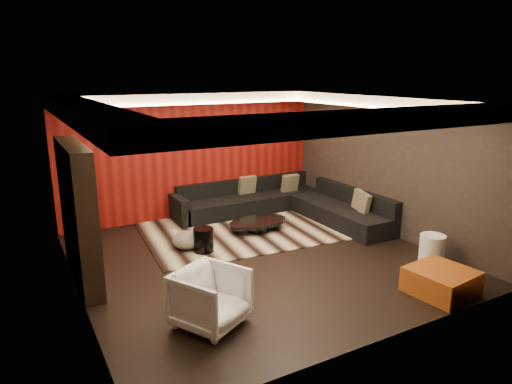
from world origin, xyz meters
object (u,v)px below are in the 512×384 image
coffee_table (258,226)px  drum_stool (203,240)px  white_side_table (432,250)px  orange_ottoman (441,281)px  armchair (211,298)px  sectional_sofa (284,205)px

coffee_table → drum_stool: 1.52m
white_side_table → orange_ottoman: size_ratio=0.62×
orange_ottoman → armchair: 3.48m
orange_ottoman → sectional_sofa: size_ratio=0.23×
white_side_table → armchair: bearing=179.5°
coffee_table → orange_ottoman: bearing=-74.2°
drum_stool → white_side_table: (3.23, -2.41, 0.02)m
white_side_table → armchair: 4.12m
coffee_table → sectional_sofa: size_ratio=0.35×
drum_stool → white_side_table: size_ratio=0.83×
white_side_table → armchair: armchair is taller
coffee_table → armchair: 3.70m
coffee_table → sectional_sofa: (1.04, 0.63, 0.13)m
coffee_table → armchair: size_ratio=1.54×
drum_stool → orange_ottoman: drum_stool is taller
orange_ottoman → armchair: (-3.37, 0.86, 0.19)m
orange_ottoman → armchair: bearing=165.7°
drum_stool → armchair: 2.54m
drum_stool → orange_ottoman: (2.48, -3.23, -0.05)m
orange_ottoman → sectional_sofa: 4.37m
coffee_table → white_side_table: size_ratio=2.44×
white_side_table → sectional_sofa: 3.63m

